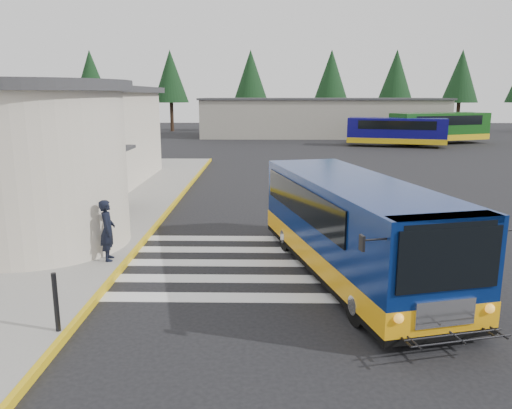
{
  "coord_description": "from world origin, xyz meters",
  "views": [
    {
      "loc": [
        -0.29,
        -13.87,
        4.54
      ],
      "look_at": [
        -0.51,
        -0.5,
        1.6
      ],
      "focal_mm": 35.0,
      "sensor_mm": 36.0,
      "label": 1
    }
  ],
  "objects_px": {
    "pedestrian_a": "(108,230)",
    "transit_bus": "(352,231)",
    "bollard": "(56,302)",
    "far_bus_a": "(396,131)",
    "pedestrian_b": "(81,226)",
    "far_bus_b": "(440,127)"
  },
  "relations": [
    {
      "from": "pedestrian_b",
      "to": "bollard",
      "type": "relative_size",
      "value": 1.55
    },
    {
      "from": "far_bus_a",
      "to": "pedestrian_b",
      "type": "bearing_deg",
      "value": 167.62
    },
    {
      "from": "transit_bus",
      "to": "pedestrian_b",
      "type": "bearing_deg",
      "value": 159.19
    },
    {
      "from": "bollard",
      "to": "far_bus_a",
      "type": "distance_m",
      "value": 39.5
    },
    {
      "from": "pedestrian_a",
      "to": "bollard",
      "type": "distance_m",
      "value": 4.2
    },
    {
      "from": "far_bus_b",
      "to": "far_bus_a",
      "type": "bearing_deg",
      "value": 98.33
    },
    {
      "from": "pedestrian_a",
      "to": "far_bus_b",
      "type": "relative_size",
      "value": 0.17
    },
    {
      "from": "pedestrian_b",
      "to": "far_bus_b",
      "type": "relative_size",
      "value": 0.18
    },
    {
      "from": "pedestrian_a",
      "to": "far_bus_b",
      "type": "xyz_separation_m",
      "value": [
        20.74,
        34.78,
        0.64
      ]
    },
    {
      "from": "pedestrian_a",
      "to": "far_bus_a",
      "type": "xyz_separation_m",
      "value": [
        15.99,
        32.06,
        0.44
      ]
    },
    {
      "from": "bollard",
      "to": "far_bus_a",
      "type": "xyz_separation_m",
      "value": [
        15.69,
        36.24,
        0.69
      ]
    },
    {
      "from": "far_bus_a",
      "to": "far_bus_b",
      "type": "height_order",
      "value": "far_bus_b"
    },
    {
      "from": "pedestrian_a",
      "to": "far_bus_b",
      "type": "height_order",
      "value": "far_bus_b"
    },
    {
      "from": "bollard",
      "to": "transit_bus",
      "type": "bearing_deg",
      "value": 29.6
    },
    {
      "from": "transit_bus",
      "to": "bollard",
      "type": "distance_m",
      "value": 7.08
    },
    {
      "from": "pedestrian_b",
      "to": "far_bus_b",
      "type": "height_order",
      "value": "far_bus_b"
    },
    {
      "from": "pedestrian_a",
      "to": "transit_bus",
      "type": "bearing_deg",
      "value": -108.35
    },
    {
      "from": "far_bus_a",
      "to": "transit_bus",
      "type": "bearing_deg",
      "value": 179.12
    },
    {
      "from": "pedestrian_a",
      "to": "far_bus_b",
      "type": "distance_m",
      "value": 40.5
    },
    {
      "from": "bollard",
      "to": "far_bus_b",
      "type": "bearing_deg",
      "value": 62.32
    },
    {
      "from": "transit_bus",
      "to": "pedestrian_a",
      "type": "distance_m",
      "value": 6.48
    },
    {
      "from": "pedestrian_b",
      "to": "transit_bus",
      "type": "bearing_deg",
      "value": 76.98
    }
  ]
}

